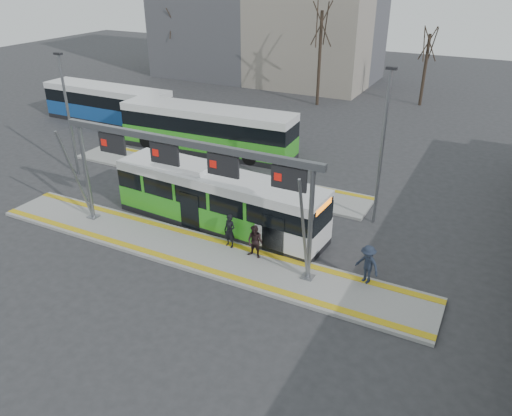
{
  "coord_description": "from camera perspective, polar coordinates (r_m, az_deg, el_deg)",
  "views": [
    {
      "loc": [
        11.59,
        -16.29,
        12.23
      ],
      "look_at": [
        1.66,
        3.0,
        1.34
      ],
      "focal_mm": 35.0,
      "sensor_mm": 36.0,
      "label": 1
    }
  ],
  "objects": [
    {
      "name": "passenger_c",
      "position": [
        21.04,
        12.61,
        -6.3
      ],
      "size": [
        1.27,
        1.02,
        1.72
      ],
      "primitive_type": "imported",
      "rotation": [
        0.0,
        0.0,
        -0.4
      ],
      "color": "#1E2636",
      "rests_on": "platform_main"
    },
    {
      "name": "platform_main",
      "position": [
        23.39,
        -7.01,
        -4.88
      ],
      "size": [
        22.0,
        3.0,
        0.15
      ],
      "primitive_type": "cube",
      "color": "gray",
      "rests_on": "ground"
    },
    {
      "name": "lamp_east",
      "position": [
        24.89,
        14.24,
        6.95
      ],
      "size": [
        0.5,
        0.25,
        7.88
      ],
      "color": "slate",
      "rests_on": "ground"
    },
    {
      "name": "passenger_a",
      "position": [
        23.07,
        -3.03,
        -2.62
      ],
      "size": [
        0.65,
        0.48,
        1.63
      ],
      "primitive_type": "imported",
      "rotation": [
        0.0,
        0.0,
        -0.17
      ],
      "color": "black",
      "rests_on": "platform_main"
    },
    {
      "name": "bg_bus_blue",
      "position": [
        43.59,
        -16.57,
        11.27
      ],
      "size": [
        11.4,
        2.54,
        2.97
      ],
      "rotation": [
        0.0,
        0.0,
        -0.0
      ],
      "color": "black",
      "rests_on": "ground"
    },
    {
      "name": "lamp_west",
      "position": [
        32.36,
        -20.67,
        10.16
      ],
      "size": [
        0.5,
        0.25,
        7.45
      ],
      "color": "slate",
      "rests_on": "ground"
    },
    {
      "name": "tree_far",
      "position": [
        58.22,
        -9.31,
        20.09
      ],
      "size": [
        1.4,
        1.4,
        7.79
      ],
      "color": "#382B21",
      "rests_on": "ground"
    },
    {
      "name": "tactile_main",
      "position": [
        23.35,
        -7.02,
        -4.7
      ],
      "size": [
        22.0,
        2.65,
        0.02
      ],
      "color": "gold",
      "rests_on": "platform_main"
    },
    {
      "name": "tree_mid",
      "position": [
        48.77,
        19.13,
        17.26
      ],
      "size": [
        1.4,
        1.4,
        7.16
      ],
      "color": "#382B21",
      "rests_on": "ground"
    },
    {
      "name": "tactile_second",
      "position": [
        32.18,
        -3.95,
        4.55
      ],
      "size": [
        20.0,
        0.35,
        0.02
      ],
      "color": "gold",
      "rests_on": "platform_second"
    },
    {
      "name": "bg_bus_green",
      "position": [
        35.23,
        -5.55,
        8.87
      ],
      "size": [
        12.68,
        3.35,
        3.14
      ],
      "rotation": [
        0.0,
        0.0,
        0.05
      ],
      "color": "black",
      "rests_on": "ground"
    },
    {
      "name": "passenger_b",
      "position": [
        22.23,
        -0.11,
        -3.88
      ],
      "size": [
        0.8,
        0.64,
        1.57
      ],
      "primitive_type": "imported",
      "rotation": [
        0.0,
        0.0,
        -0.06
      ],
      "color": "black",
      "rests_on": "platform_main"
    },
    {
      "name": "platform_second",
      "position": [
        31.32,
        -5.03,
        3.7
      ],
      "size": [
        20.0,
        3.0,
        0.15
      ],
      "primitive_type": "cube",
      "color": "gray",
      "rests_on": "ground"
    },
    {
      "name": "tree_left",
      "position": [
        46.57,
        7.49,
        20.07
      ],
      "size": [
        1.4,
        1.4,
        9.33
      ],
      "color": "#382B21",
      "rests_on": "ground"
    },
    {
      "name": "ground",
      "position": [
        23.43,
        -7.0,
        -5.04
      ],
      "size": [
        120.0,
        120.0,
        0.0
      ],
      "primitive_type": "plane",
      "color": "#2D2D30",
      "rests_on": "ground"
    },
    {
      "name": "gantry",
      "position": [
        21.89,
        -8.01,
        5.14
      ],
      "size": [
        13.0,
        1.68,
        5.2
      ],
      "color": "slate",
      "rests_on": "platform_main"
    },
    {
      "name": "hero_bus",
      "position": [
        24.97,
        -4.34,
        0.9
      ],
      "size": [
        11.36,
        3.04,
        3.09
      ],
      "rotation": [
        0.0,
        0.0,
        -0.06
      ],
      "color": "black",
      "rests_on": "ground"
    }
  ]
}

